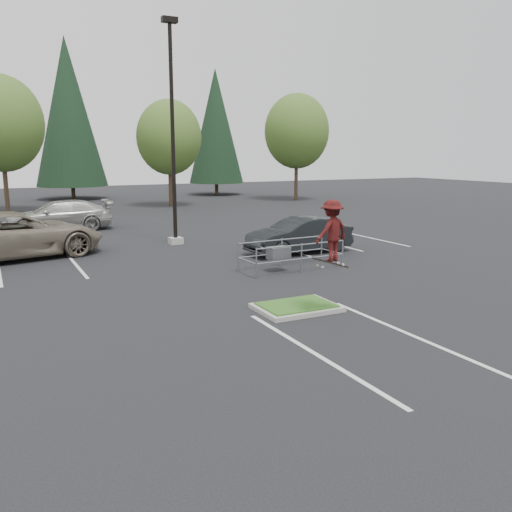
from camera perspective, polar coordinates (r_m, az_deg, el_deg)
name	(u,v)px	position (r m, az deg, el deg)	size (l,w,h in m)	color
ground	(296,310)	(15.03, 4.28, -5.65)	(120.00, 120.00, 0.00)	black
grass_median	(297,307)	(15.01, 4.29, -5.37)	(2.20, 1.60, 0.16)	#A2A196
stall_lines	(179,272)	(19.82, -8.10, -1.67)	(22.62, 17.60, 0.01)	silver
light_pole	(173,146)	(25.61, -8.73, 11.39)	(0.70, 0.60, 10.12)	#A2A196
decid_b	(1,127)	(42.94, -25.29, 12.21)	(5.89, 5.89, 9.64)	#38281C
decid_c	(169,140)	(44.28, -9.15, 12.00)	(5.12, 5.12, 8.38)	#38281C
decid_d	(296,134)	(49.71, 4.28, 12.72)	(5.76, 5.76, 9.43)	#38281C
conif_b	(68,112)	(53.49, -19.15, 14.11)	(6.38, 6.38, 14.50)	#38281C
conif_c	(216,126)	(56.17, -4.26, 13.46)	(5.50, 5.50, 12.50)	#38281C
cart_corral	(282,253)	(19.72, 2.71, 0.35)	(3.86, 1.58, 1.07)	gray
skateboarder	(331,231)	(13.93, 7.95, 2.60)	(1.13, 0.80, 1.80)	black
car_l_tan	(14,235)	(24.10, -24.13, 2.02)	(3.19, 6.91, 1.92)	#796D5C
car_r_charc	(299,235)	(23.29, 4.57, 2.19)	(1.63, 4.67, 1.54)	black
car_far_silver	(59,216)	(31.96, -20.01, 4.03)	(2.32, 5.71, 1.66)	#A7A6A1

